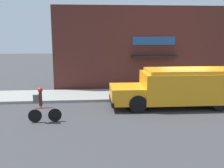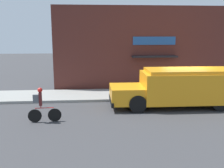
# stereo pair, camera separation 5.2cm
# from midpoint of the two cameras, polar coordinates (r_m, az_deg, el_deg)

# --- Properties ---
(ground_plane) EXTENTS (70.00, 70.00, 0.00)m
(ground_plane) POSITION_cam_midpoint_polar(r_m,az_deg,el_deg) (16.16, 15.43, -3.44)
(ground_plane) COLOR #38383A
(sidewalk) EXTENTS (28.00, 2.86, 0.15)m
(sidewalk) POSITION_cam_midpoint_polar(r_m,az_deg,el_deg) (17.45, 13.86, -2.02)
(sidewalk) COLOR gray
(sidewalk) RESTS_ON ground_plane
(storefront) EXTENTS (15.99, 0.75, 5.72)m
(storefront) POSITION_cam_midpoint_polar(r_m,az_deg,el_deg) (18.65, 12.57, 7.54)
(storefront) COLOR #4C231E
(storefront) RESTS_ON ground_plane
(school_bus) EXTENTS (6.93, 2.65, 2.06)m
(school_bus) POSITION_cam_midpoint_polar(r_m,az_deg,el_deg) (14.54, 14.99, -0.63)
(school_bus) COLOR orange
(school_bus) RESTS_ON ground_plane
(cyclist) EXTENTS (1.48, 0.22, 1.59)m
(cyclist) POSITION_cam_midpoint_polar(r_m,az_deg,el_deg) (12.13, -14.99, -4.42)
(cyclist) COLOR black
(cyclist) RESTS_ON ground_plane
(trash_bin) EXTENTS (0.64, 0.64, 0.93)m
(trash_bin) POSITION_cam_midpoint_polar(r_m,az_deg,el_deg) (17.08, 7.28, -0.20)
(trash_bin) COLOR slate
(trash_bin) RESTS_ON sidewalk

